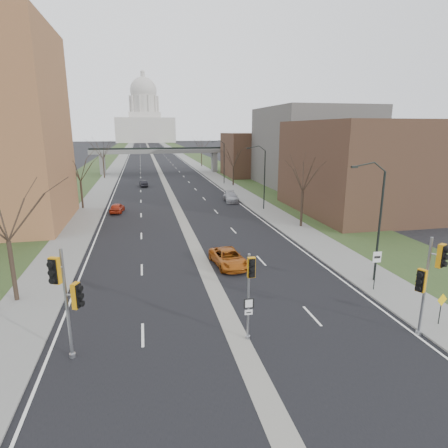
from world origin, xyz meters
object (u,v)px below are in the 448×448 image
object	(u,v)px
speed_limit_sign	(376,264)
car_left_far	(143,183)
signal_pole_right	(429,274)
warning_sign	(441,304)
signal_pole_median	(250,283)
car_left_near	(117,208)
car_right_mid	(231,197)
signal_pole_left	(66,290)
car_right_near	(228,258)

from	to	relation	value
speed_limit_sign	car_left_far	world-z (taller)	speed_limit_sign
signal_pole_right	warning_sign	world-z (taller)	signal_pole_right
signal_pole_right	speed_limit_sign	xyz separation A→B (m)	(1.06, 5.90, -1.63)
signal_pole_median	speed_limit_sign	size ratio (longest dim) A/B	1.74
car_left_near	car_right_mid	xyz separation A→B (m)	(16.82, 4.37, 0.07)
signal_pole_median	speed_limit_sign	world-z (taller)	signal_pole_median
signal_pole_left	speed_limit_sign	distance (m)	19.56
signal_pole_left	car_left_far	xyz separation A→B (m)	(3.85, 57.32, -3.09)
speed_limit_sign	car_left_far	xyz separation A→B (m)	(-15.21, 53.22, -1.41)
warning_sign	signal_pole_right	bearing A→B (deg)	-165.12
signal_pole_median	car_right_near	bearing A→B (deg)	83.93
signal_pole_right	speed_limit_sign	bearing A→B (deg)	55.04
car_left_far	speed_limit_sign	bearing A→B (deg)	99.13
signal_pole_right	speed_limit_sign	world-z (taller)	signal_pole_right
speed_limit_sign	car_right_mid	bearing A→B (deg)	98.39
signal_pole_right	car_left_far	xyz separation A→B (m)	(-14.15, 59.12, -3.04)
warning_sign	signal_pole_median	bearing A→B (deg)	166.43
car_right_mid	car_right_near	bearing A→B (deg)	-99.38
car_left_far	signal_pole_right	bearing A→B (deg)	96.64
warning_sign	speed_limit_sign	bearing A→B (deg)	89.39
signal_pole_right	signal_pole_left	bearing A→B (deg)	149.49
signal_pole_right	car_left_far	distance (m)	60.87
signal_pole_right	car_left_near	bearing A→B (deg)	91.63
signal_pole_left	warning_sign	size ratio (longest dim) A/B	3.01
speed_limit_sign	car_right_mid	size ratio (longest dim) A/B	0.55
warning_sign	car_right_mid	xyz separation A→B (m)	(-2.88, 39.41, -0.61)
car_right_mid	car_left_far	bearing A→B (deg)	129.23
signal_pole_left	signal_pole_median	size ratio (longest dim) A/B	1.17
warning_sign	car_right_near	distance (m)	15.38
car_left_near	car_right_near	size ratio (longest dim) A/B	0.79
signal_pole_right	speed_limit_sign	distance (m)	6.22
car_left_near	car_right_near	distance (m)	25.13
warning_sign	car_left_near	distance (m)	40.20
speed_limit_sign	car_right_mid	xyz separation A→B (m)	(-2.07, 34.36, -1.29)
car_left_far	car_right_near	xyz separation A→B (m)	(6.45, -46.24, 0.07)
signal_pole_median	car_left_near	bearing A→B (deg)	105.56
signal_pole_left	speed_limit_sign	size ratio (longest dim) A/B	2.05
speed_limit_sign	car_left_far	bearing A→B (deg)	110.89
car_left_far	car_right_mid	distance (m)	22.99
warning_sign	car_right_mid	world-z (taller)	warning_sign
signal_pole_left	car_left_far	size ratio (longest dim) A/B	1.52
signal_pole_left	signal_pole_median	bearing A→B (deg)	22.86
car_left_near	signal_pole_left	bearing A→B (deg)	97.50
car_left_near	car_right_mid	size ratio (longest dim) A/B	0.77
signal_pole_median	signal_pole_right	distance (m)	9.33
signal_pole_median	speed_limit_sign	xyz separation A→B (m)	(10.24, 4.31, -1.33)
car_left_far	car_right_mid	xyz separation A→B (m)	(13.14, -18.86, 0.12)
speed_limit_sign	car_right_near	xyz separation A→B (m)	(-8.76, 6.98, -1.34)
signal_pole_left	signal_pole_median	xyz separation A→B (m)	(8.81, -0.21, -0.35)
car_left_near	warning_sign	bearing A→B (deg)	127.13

